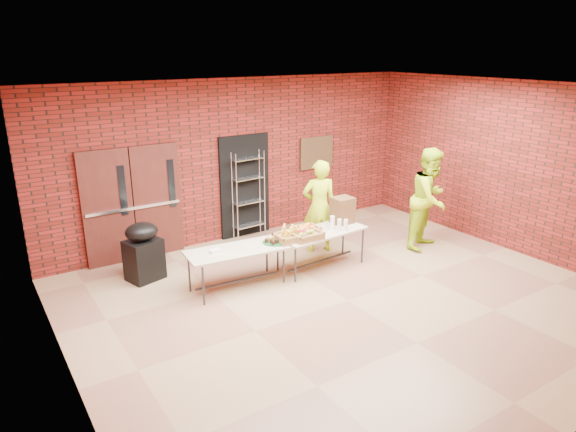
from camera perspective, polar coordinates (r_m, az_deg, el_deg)
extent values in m
cube|color=#8D634C|center=(8.16, 6.64, -9.44)|extent=(8.00, 7.00, 0.04)
cube|color=silver|center=(7.24, 7.60, 13.88)|extent=(8.00, 7.00, 0.04)
cube|color=maroon|center=(10.38, -5.56, 6.24)|extent=(8.00, 0.04, 3.20)
cube|color=maroon|center=(5.93, -24.29, -4.79)|extent=(0.04, 7.00, 3.20)
cube|color=maroon|center=(10.53, 24.15, 4.88)|extent=(0.04, 7.00, 3.20)
cube|color=#401C12|center=(9.55, -19.41, 0.77)|extent=(0.88, 0.08, 2.10)
cube|color=#401C12|center=(9.78, -14.33, 1.66)|extent=(0.88, 0.08, 2.10)
cube|color=black|center=(9.49, -17.89, 2.70)|extent=(0.12, 0.02, 0.90)
cube|color=black|center=(9.75, -12.82, 3.55)|extent=(0.12, 0.02, 0.90)
cube|color=silver|center=(9.61, -16.70, 0.85)|extent=(1.70, 0.04, 0.05)
cube|color=black|center=(10.51, -4.83, 3.32)|extent=(1.10, 0.06, 2.10)
cube|color=#44311B|center=(11.33, 3.20, 7.06)|extent=(0.85, 0.04, 0.70)
cube|color=#B8A68C|center=(8.29, -5.72, -3.80)|extent=(1.68, 0.83, 0.04)
cube|color=#313237|center=(8.51, -5.61, -7.18)|extent=(1.44, 0.18, 0.03)
cylinder|color=#313237|center=(8.38, -10.92, -6.30)|extent=(0.03, 0.03, 0.63)
cylinder|color=#313237|center=(8.96, -2.37, -4.29)|extent=(0.03, 0.03, 0.63)
cylinder|color=#313237|center=(7.93, -9.39, -7.71)|extent=(0.03, 0.03, 0.63)
cylinder|color=#313237|center=(8.54, -0.49, -5.46)|extent=(0.03, 0.03, 0.63)
cube|color=#B8A68C|center=(9.03, 3.71, -1.79)|extent=(1.70, 0.81, 0.04)
cube|color=#313237|center=(9.23, 3.64, -5.00)|extent=(1.47, 0.14, 0.03)
cylinder|color=#313237|center=(8.98, -1.15, -4.21)|extent=(0.03, 0.03, 0.64)
cylinder|color=#313237|center=(9.78, 6.15, -2.37)|extent=(0.03, 0.03, 0.64)
cylinder|color=#313237|center=(8.55, 0.82, -5.39)|extent=(0.03, 0.03, 0.64)
cylinder|color=#313237|center=(9.39, 8.27, -3.36)|extent=(0.03, 0.03, 0.64)
cube|color=#A67A43|center=(8.58, 0.22, -2.46)|extent=(0.48, 0.37, 0.07)
cube|color=#A67A43|center=(8.90, 1.98, -1.70)|extent=(0.45, 0.35, 0.07)
cube|color=#A67A43|center=(8.65, 2.06, -2.30)|extent=(0.50, 0.39, 0.08)
cylinder|color=#155223|center=(8.52, -1.52, -2.91)|extent=(0.39, 0.39, 0.01)
cube|color=white|center=(8.18, -8.08, -3.88)|extent=(0.16, 0.11, 0.05)
cube|color=#52341C|center=(9.41, 6.07, 0.65)|extent=(0.37, 0.33, 0.48)
cylinder|color=white|center=(9.04, 5.72, -0.98)|extent=(0.07, 0.07, 0.21)
cylinder|color=white|center=(9.03, 6.44, -1.04)|extent=(0.07, 0.07, 0.21)
cylinder|color=white|center=(9.10, 4.94, -0.73)|extent=(0.08, 0.08, 0.24)
cube|color=black|center=(8.98, -15.69, -4.70)|extent=(0.66, 0.59, 0.70)
ellipsoid|color=black|center=(8.80, -15.97, -1.68)|extent=(0.65, 0.59, 0.30)
imported|color=#B1D617|center=(9.69, 3.47, 1.08)|extent=(0.76, 0.63, 1.78)
imported|color=#B1D617|center=(10.23, 15.49, 1.89)|extent=(1.14, 1.01, 1.96)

